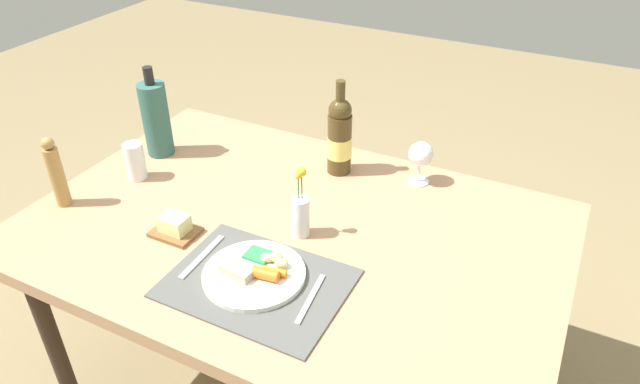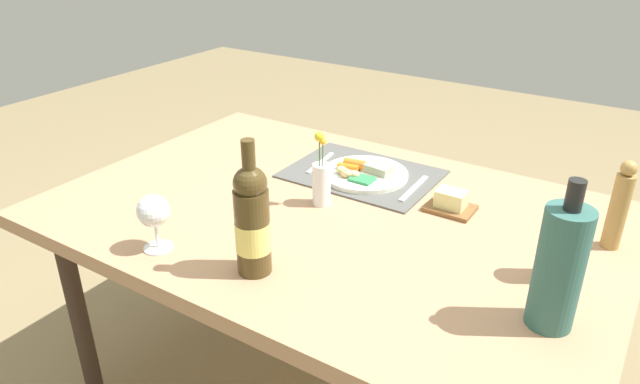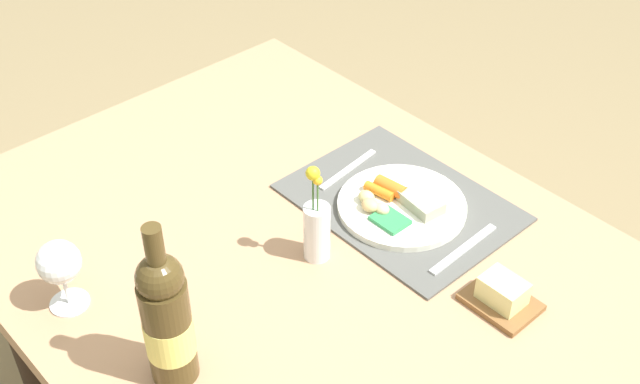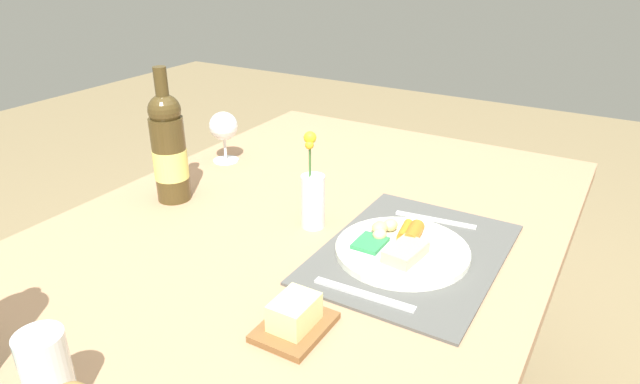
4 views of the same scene
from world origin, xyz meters
TOP-DOWN VIEW (x-y plane):
  - dining_table at (0.00, 0.00)m, footprint 1.55×1.04m
  - placemat at (0.04, -0.25)m, footprint 0.45×0.34m
  - dinner_plate at (0.02, -0.23)m, footprint 0.27×0.27m
  - fork at (-0.14, -0.24)m, footprint 0.02×0.19m
  - knife at (0.19, -0.25)m, footprint 0.03×0.18m
  - flower_vase at (0.04, -0.02)m, footprint 0.05×0.05m
  - wine_bottle at (-0.01, 0.35)m, footprint 0.08×0.08m
  - butter_dish at (-0.28, -0.18)m, footprint 0.13×0.10m
  - wine_glass at (0.25, 0.40)m, footprint 0.08×0.08m

SIDE VIEW (x-z plane):
  - dining_table at x=0.00m, z-range 0.31..1.04m
  - placemat at x=0.04m, z-range 0.74..0.74m
  - fork at x=-0.14m, z-range 0.74..0.75m
  - knife at x=0.19m, z-range 0.74..0.75m
  - dinner_plate at x=0.02m, z-range 0.73..0.78m
  - butter_dish at x=-0.28m, z-range 0.73..0.79m
  - flower_vase at x=0.04m, z-range 0.70..0.92m
  - wine_glass at x=0.25m, z-range 0.76..0.91m
  - wine_bottle at x=-0.01m, z-range 0.70..1.03m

